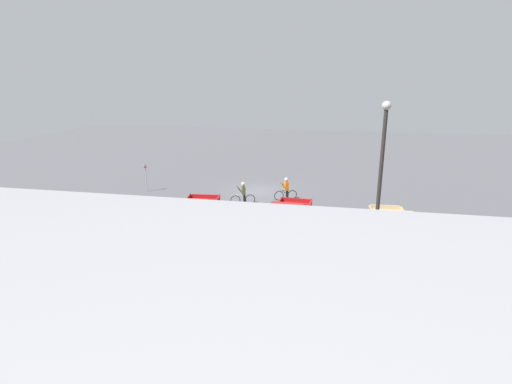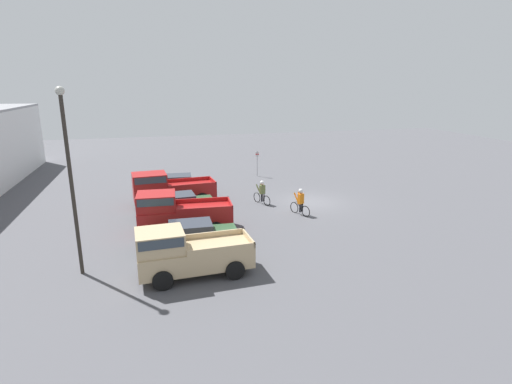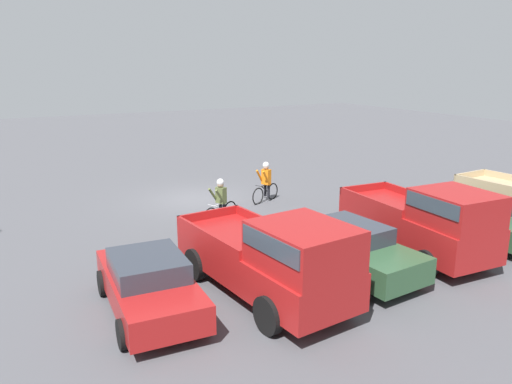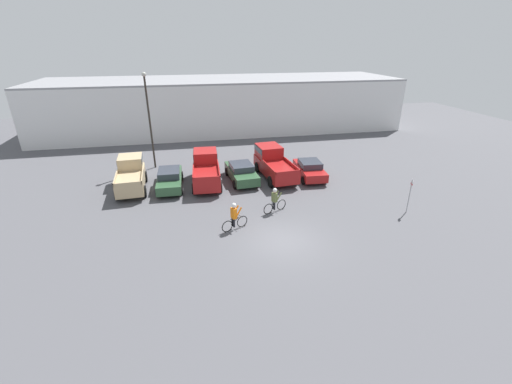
{
  "view_description": "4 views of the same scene",
  "coord_description": "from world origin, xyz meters",
  "px_view_note": "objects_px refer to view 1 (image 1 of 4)",
  "views": [
    {
      "loc": [
        -5.79,
        30.66,
        8.96
      ],
      "look_at": [
        -0.65,
        4.3,
        1.2
      ],
      "focal_mm": 28.0,
      "sensor_mm": 36.0,
      "label": 1
    },
    {
      "loc": [
        -25.36,
        10.76,
        8.16
      ],
      "look_at": [
        -0.65,
        4.3,
        1.2
      ],
      "focal_mm": 28.0,
      "sensor_mm": 36.0,
      "label": 2
    },
    {
      "loc": [
        7.87,
        19.75,
        5.77
      ],
      "look_at": [
        -0.65,
        4.3,
        1.2
      ],
      "focal_mm": 35.0,
      "sensor_mm": 36.0,
      "label": 3
    },
    {
      "loc": [
        -4.9,
        -15.89,
        10.35
      ],
      "look_at": [
        -0.65,
        4.3,
        1.2
      ],
      "focal_mm": 24.0,
      "sensor_mm": 36.0,
      "label": 4
    }
  ],
  "objects_px": {
    "sedan_1": "(241,224)",
    "cyclist_0": "(243,193)",
    "cyclist_1": "(286,188)",
    "lamppost": "(379,186)",
    "pickup_truck_1": "(288,221)",
    "fire_lane_sign": "(146,174)",
    "sedan_2": "(154,215)",
    "pickup_truck_0": "(393,229)",
    "pickup_truck_2": "(192,217)",
    "sedan_0": "(339,229)"
  },
  "relations": [
    {
      "from": "cyclist_0",
      "to": "fire_lane_sign",
      "type": "height_order",
      "value": "fire_lane_sign"
    },
    {
      "from": "pickup_truck_2",
      "to": "lamppost",
      "type": "xyz_separation_m",
      "value": [
        -9.74,
        4.13,
        3.45
      ]
    },
    {
      "from": "cyclist_1",
      "to": "sedan_2",
      "type": "bearing_deg",
      "value": 44.35
    },
    {
      "from": "cyclist_1",
      "to": "lamppost",
      "type": "xyz_separation_m",
      "value": [
        -5.28,
        12.29,
        3.75
      ]
    },
    {
      "from": "pickup_truck_1",
      "to": "fire_lane_sign",
      "type": "distance_m",
      "value": 14.78
    },
    {
      "from": "pickup_truck_2",
      "to": "pickup_truck_1",
      "type": "bearing_deg",
      "value": -176.42
    },
    {
      "from": "pickup_truck_0",
      "to": "lamppost",
      "type": "bearing_deg",
      "value": 72.15
    },
    {
      "from": "pickup_truck_1",
      "to": "pickup_truck_2",
      "type": "height_order",
      "value": "pickup_truck_1"
    },
    {
      "from": "sedan_1",
      "to": "fire_lane_sign",
      "type": "distance_m",
      "value": 12.41
    },
    {
      "from": "lamppost",
      "to": "fire_lane_sign",
      "type": "bearing_deg",
      "value": -36.77
    },
    {
      "from": "pickup_truck_0",
      "to": "cyclist_0",
      "type": "relative_size",
      "value": 2.94
    },
    {
      "from": "sedan_0",
      "to": "cyclist_0",
      "type": "distance_m",
      "value": 8.82
    },
    {
      "from": "pickup_truck_1",
      "to": "cyclist_1",
      "type": "height_order",
      "value": "pickup_truck_1"
    },
    {
      "from": "cyclist_0",
      "to": "sedan_0",
      "type": "bearing_deg",
      "value": 140.54
    },
    {
      "from": "cyclist_0",
      "to": "fire_lane_sign",
      "type": "bearing_deg",
      "value": -12.61
    },
    {
      "from": "sedan_0",
      "to": "fire_lane_sign",
      "type": "distance_m",
      "value": 17.03
    },
    {
      "from": "fire_lane_sign",
      "to": "pickup_truck_2",
      "type": "bearing_deg",
      "value": 129.76
    },
    {
      "from": "pickup_truck_0",
      "to": "cyclist_1",
      "type": "height_order",
      "value": "pickup_truck_0"
    },
    {
      "from": "fire_lane_sign",
      "to": "pickup_truck_1",
      "type": "bearing_deg",
      "value": 147.35
    },
    {
      "from": "sedan_2",
      "to": "lamppost",
      "type": "xyz_separation_m",
      "value": [
        -12.6,
        5.14,
        3.92
      ]
    },
    {
      "from": "pickup_truck_0",
      "to": "fire_lane_sign",
      "type": "height_order",
      "value": "fire_lane_sign"
    },
    {
      "from": "sedan_1",
      "to": "fire_lane_sign",
      "type": "height_order",
      "value": "fire_lane_sign"
    },
    {
      "from": "sedan_0",
      "to": "lamppost",
      "type": "xyz_separation_m",
      "value": [
        -1.4,
        4.96,
        3.91
      ]
    },
    {
      "from": "pickup_truck_1",
      "to": "sedan_2",
      "type": "xyz_separation_m",
      "value": [
        8.37,
        -0.66,
        -0.46
      ]
    },
    {
      "from": "lamppost",
      "to": "sedan_0",
      "type": "bearing_deg",
      "value": -74.27
    },
    {
      "from": "sedan_0",
      "to": "fire_lane_sign",
      "type": "height_order",
      "value": "fire_lane_sign"
    },
    {
      "from": "sedan_2",
      "to": "lamppost",
      "type": "distance_m",
      "value": 14.16
    },
    {
      "from": "sedan_2",
      "to": "cyclist_0",
      "type": "bearing_deg",
      "value": -129.0
    },
    {
      "from": "pickup_truck_2",
      "to": "lamppost",
      "type": "height_order",
      "value": "lamppost"
    },
    {
      "from": "pickup_truck_2",
      "to": "cyclist_1",
      "type": "xyz_separation_m",
      "value": [
        -4.47,
        -8.16,
        -0.3
      ]
    },
    {
      "from": "sedan_2",
      "to": "cyclist_0",
      "type": "relative_size",
      "value": 2.57
    },
    {
      "from": "cyclist_1",
      "to": "sedan_1",
      "type": "bearing_deg",
      "value": 77.24
    },
    {
      "from": "pickup_truck_1",
      "to": "cyclist_0",
      "type": "xyz_separation_m",
      "value": [
        3.98,
        -6.08,
        -0.3
      ]
    },
    {
      "from": "sedan_0",
      "to": "cyclist_0",
      "type": "height_order",
      "value": "cyclist_0"
    },
    {
      "from": "sedan_0",
      "to": "lamppost",
      "type": "relative_size",
      "value": 0.59
    },
    {
      "from": "cyclist_1",
      "to": "fire_lane_sign",
      "type": "height_order",
      "value": "fire_lane_sign"
    },
    {
      "from": "pickup_truck_0",
      "to": "sedan_0",
      "type": "distance_m",
      "value": 2.9
    },
    {
      "from": "pickup_truck_2",
      "to": "fire_lane_sign",
      "type": "distance_m",
      "value": 10.83
    },
    {
      "from": "pickup_truck_1",
      "to": "lamppost",
      "type": "relative_size",
      "value": 0.66
    },
    {
      "from": "sedan_1",
      "to": "lamppost",
      "type": "xyz_separation_m",
      "value": [
        -7.0,
        4.71,
        3.91
      ]
    },
    {
      "from": "lamppost",
      "to": "sedan_2",
      "type": "bearing_deg",
      "value": -22.2
    },
    {
      "from": "fire_lane_sign",
      "to": "sedan_0",
      "type": "bearing_deg",
      "value": 153.85
    },
    {
      "from": "sedan_2",
      "to": "pickup_truck_1",
      "type": "bearing_deg",
      "value": 175.49
    },
    {
      "from": "sedan_2",
      "to": "cyclist_0",
      "type": "distance_m",
      "value": 6.98
    },
    {
      "from": "pickup_truck_1",
      "to": "lamppost",
      "type": "distance_m",
      "value": 7.07
    },
    {
      "from": "sedan_0",
      "to": "cyclist_0",
      "type": "xyz_separation_m",
      "value": [
        6.81,
        -5.61,
        0.14
      ]
    },
    {
      "from": "sedan_1",
      "to": "cyclist_0",
      "type": "distance_m",
      "value": 5.98
    },
    {
      "from": "pickup_truck_0",
      "to": "fire_lane_sign",
      "type": "distance_m",
      "value": 19.8
    },
    {
      "from": "pickup_truck_0",
      "to": "sedan_2",
      "type": "relative_size",
      "value": 1.14
    },
    {
      "from": "sedan_0",
      "to": "pickup_truck_2",
      "type": "height_order",
      "value": "pickup_truck_2"
    }
  ]
}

